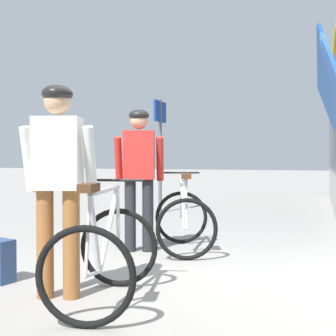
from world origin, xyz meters
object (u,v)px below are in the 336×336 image
bicycle_near_silver (104,254)px  bicycle_far_white (184,219)px  cyclist_near_in_white (58,171)px  platform_sign_post (160,136)px  cyclist_far_in_red (139,167)px

bicycle_near_silver → bicycle_far_white: (0.02, 2.18, 0.00)m
cyclist_near_in_white → platform_sign_post: platform_sign_post is taller
bicycle_far_white → cyclist_near_in_white: bearing=-102.1°
bicycle_far_white → cyclist_far_in_red: bearing=-161.7°
bicycle_near_silver → platform_sign_post: bearing=105.3°
cyclist_near_in_white → platform_sign_post: 5.96m
cyclist_near_in_white → cyclist_far_in_red: 1.96m
bicycle_near_silver → cyclist_far_in_red: bearing=104.4°
bicycle_near_silver → platform_sign_post: (-1.60, 5.86, 1.22)m
cyclist_near_in_white → platform_sign_post: (-1.16, 5.82, 0.57)m
bicycle_far_white → platform_sign_post: platform_sign_post is taller
bicycle_near_silver → bicycle_far_white: size_ratio=0.96×
cyclist_near_in_white → platform_sign_post: size_ratio=0.73×
bicycle_far_white → platform_sign_post: size_ratio=0.52×
bicycle_near_silver → platform_sign_post: size_ratio=0.50×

